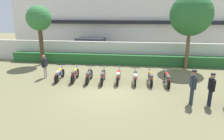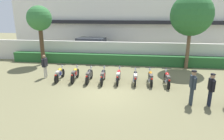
# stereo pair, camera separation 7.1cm
# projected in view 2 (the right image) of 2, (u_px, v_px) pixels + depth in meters

# --- Properties ---
(ground) EXTENTS (60.00, 60.00, 0.00)m
(ground) POSITION_uv_depth(u_px,v_px,m) (107.00, 93.00, 11.05)
(ground) COLOR olive
(building) EXTENTS (25.10, 6.50, 6.37)m
(building) POSITION_uv_depth(u_px,v_px,m) (126.00, 22.00, 23.93)
(building) COLOR white
(building) RESTS_ON ground
(compound_wall) EXTENTS (23.84, 0.30, 1.84)m
(compound_wall) POSITION_uv_depth(u_px,v_px,m) (120.00, 52.00, 17.64)
(compound_wall) COLOR silver
(compound_wall) RESTS_ON ground
(hedge_row) EXTENTS (19.07, 0.70, 0.86)m
(hedge_row) POSITION_uv_depth(u_px,v_px,m) (119.00, 59.00, 17.11)
(hedge_row) COLOR #28602D
(hedge_row) RESTS_ON ground
(parked_car) EXTENTS (4.69, 2.52, 1.89)m
(parked_car) POSITION_uv_depth(u_px,v_px,m) (93.00, 47.00, 20.06)
(parked_car) COLOR black
(parked_car) RESTS_ON ground
(tree_near_inspector) EXTENTS (2.02, 2.02, 4.88)m
(tree_near_inspector) POSITION_uv_depth(u_px,v_px,m) (39.00, 19.00, 16.27)
(tree_near_inspector) COLOR #4C3823
(tree_near_inspector) RESTS_ON ground
(tree_far_side) EXTENTS (3.16, 3.16, 5.76)m
(tree_far_side) POSITION_uv_depth(u_px,v_px,m) (192.00, 15.00, 14.87)
(tree_far_side) COLOR brown
(tree_far_side) RESTS_ON ground
(motorcycle_in_row_0) EXTENTS (0.60, 1.84, 0.95)m
(motorcycle_in_row_0) POSITION_uv_depth(u_px,v_px,m) (59.00, 74.00, 13.10)
(motorcycle_in_row_0) COLOR black
(motorcycle_in_row_0) RESTS_ON ground
(motorcycle_in_row_1) EXTENTS (0.60, 1.88, 0.97)m
(motorcycle_in_row_1) POSITION_uv_depth(u_px,v_px,m) (75.00, 74.00, 13.00)
(motorcycle_in_row_1) COLOR black
(motorcycle_in_row_1) RESTS_ON ground
(motorcycle_in_row_2) EXTENTS (0.60, 1.89, 0.96)m
(motorcycle_in_row_2) POSITION_uv_depth(u_px,v_px,m) (89.00, 75.00, 12.79)
(motorcycle_in_row_2) COLOR black
(motorcycle_in_row_2) RESTS_ON ground
(motorcycle_in_row_3) EXTENTS (0.60, 1.94, 0.97)m
(motorcycle_in_row_3) POSITION_uv_depth(u_px,v_px,m) (103.00, 76.00, 12.66)
(motorcycle_in_row_3) COLOR black
(motorcycle_in_row_3) RESTS_ON ground
(motorcycle_in_row_4) EXTENTS (0.60, 1.92, 0.97)m
(motorcycle_in_row_4) POSITION_uv_depth(u_px,v_px,m) (119.00, 76.00, 12.67)
(motorcycle_in_row_4) COLOR black
(motorcycle_in_row_4) RESTS_ON ground
(motorcycle_in_row_5) EXTENTS (0.60, 1.77, 0.94)m
(motorcycle_in_row_5) POSITION_uv_depth(u_px,v_px,m) (135.00, 77.00, 12.47)
(motorcycle_in_row_5) COLOR black
(motorcycle_in_row_5) RESTS_ON ground
(motorcycle_in_row_6) EXTENTS (0.60, 1.85, 0.95)m
(motorcycle_in_row_6) POSITION_uv_depth(u_px,v_px,m) (150.00, 77.00, 12.40)
(motorcycle_in_row_6) COLOR black
(motorcycle_in_row_6) RESTS_ON ground
(motorcycle_in_row_7) EXTENTS (0.60, 1.87, 0.94)m
(motorcycle_in_row_7) POSITION_uv_depth(u_px,v_px,m) (167.00, 78.00, 12.19)
(motorcycle_in_row_7) COLOR black
(motorcycle_in_row_7) RESTS_ON ground
(inspector_person) EXTENTS (0.22, 0.65, 1.61)m
(inspector_person) POSITION_uv_depth(u_px,v_px,m) (45.00, 64.00, 13.44)
(inspector_person) COLOR beige
(inspector_person) RESTS_ON ground
(officer_0) EXTENTS (0.25, 0.68, 1.72)m
(officer_0) POSITION_uv_depth(u_px,v_px,m) (193.00, 85.00, 9.49)
(officer_0) COLOR #28333D
(officer_0) RESTS_ON ground
(officer_1) EXTENTS (0.26, 0.65, 1.61)m
(officer_1) POSITION_uv_depth(u_px,v_px,m) (211.00, 87.00, 9.38)
(officer_1) COLOR black
(officer_1) RESTS_ON ground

